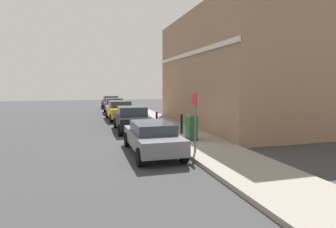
% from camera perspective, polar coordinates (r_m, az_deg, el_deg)
% --- Properties ---
extents(ground, '(80.00, 80.00, 0.00)m').
position_cam_1_polar(ground, '(13.18, -2.63, -6.03)').
color(ground, '#38383A').
extents(sidewalk, '(2.62, 30.00, 0.15)m').
position_cam_1_polar(sidewalk, '(19.36, -1.28, -1.94)').
color(sidewalk, gray).
rests_on(sidewalk, ground).
extents(corner_building, '(7.56, 12.73, 7.28)m').
position_cam_1_polar(corner_building, '(19.61, 14.50, 8.42)').
color(corner_building, '#937256').
rests_on(corner_building, ground).
extents(car_grey, '(1.79, 4.25, 1.27)m').
position_cam_1_polar(car_grey, '(11.13, -3.23, -4.64)').
color(car_grey, slate).
rests_on(car_grey, ground).
extents(car_black, '(1.96, 4.11, 1.46)m').
position_cam_1_polar(car_black, '(16.69, -7.32, -0.94)').
color(car_black, black).
rests_on(car_black, ground).
extents(car_yellow, '(1.96, 4.19, 1.50)m').
position_cam_1_polar(car_yellow, '(22.10, -9.82, 0.80)').
color(car_yellow, gold).
rests_on(car_yellow, ground).
extents(car_blue, '(1.81, 3.95, 1.46)m').
position_cam_1_polar(car_blue, '(27.36, -10.88, 1.68)').
color(car_blue, navy).
rests_on(car_blue, ground).
extents(car_red, '(1.98, 4.06, 1.42)m').
position_cam_1_polar(car_red, '(33.85, -11.61, 2.47)').
color(car_red, maroon).
rests_on(car_red, ground).
extents(utility_cabinet, '(0.46, 0.61, 1.15)m').
position_cam_1_polar(utility_cabinet, '(13.20, 4.84, -3.02)').
color(utility_cabinet, '#1E4C28').
rests_on(utility_cabinet, sidewalk).
extents(bollard_near_cabinet, '(0.14, 0.14, 1.04)m').
position_cam_1_polar(bollard_near_cabinet, '(14.88, 2.77, -1.89)').
color(bollard_near_cabinet, black).
rests_on(bollard_near_cabinet, sidewalk).
extents(bollard_far_kerb, '(0.14, 0.14, 1.04)m').
position_cam_1_polar(bollard_far_kerb, '(16.24, -2.32, -1.23)').
color(bollard_far_kerb, black).
rests_on(bollard_far_kerb, sidewalk).
extents(street_sign, '(0.08, 0.60, 2.30)m').
position_cam_1_polar(street_sign, '(10.76, 5.55, 0.20)').
color(street_sign, '#59595B').
rests_on(street_sign, sidewalk).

